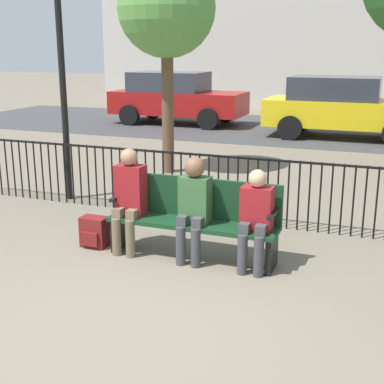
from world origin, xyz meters
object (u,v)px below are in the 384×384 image
seated_person_0 (129,195)px  seated_person_1 (194,203)px  seated_person_2 (256,215)px  parked_car_2 (342,106)px  lamp_post (61,54)px  parked_car_1 (176,97)px  tree_1 (167,10)px  park_bench (195,215)px  backpack (94,232)px

seated_person_0 → seated_person_1: seated_person_0 is taller
seated_person_2 → parked_car_2: (-0.08, 9.49, 0.21)m
lamp_post → parked_car_1: lamp_post is taller
lamp_post → parked_car_1: (-1.77, 8.70, -1.44)m
lamp_post → seated_person_2: bearing=-25.9°
tree_1 → parked_car_1: size_ratio=0.94×
parked_car_2 → parked_car_1: bearing=170.0°
seated_person_1 → parked_car_1: size_ratio=0.29×
lamp_post → parked_car_2: size_ratio=0.81×
seated_person_0 → seated_person_1: 0.81m
park_bench → lamp_post: 3.64m
tree_1 → lamp_post: bearing=-107.4°
seated_person_2 → lamp_post: bearing=154.1°
lamp_post → parked_car_1: size_ratio=0.81×
seated_person_2 → parked_car_1: bearing=116.9°
parked_car_1 → parked_car_2: same height
seated_person_2 → parked_car_2: size_ratio=0.27×
lamp_post → parked_car_2: bearing=66.1°
seated_person_0 → seated_person_2: 1.53m
parked_car_2 → lamp_post: bearing=-113.9°
seated_person_0 → lamp_post: 3.06m
lamp_post → parked_car_2: (3.44, 7.78, -1.44)m
backpack → seated_person_1: bearing=1.2°
seated_person_1 → seated_person_2: (0.72, -0.01, -0.06)m
backpack → seated_person_0: bearing=3.6°
seated_person_1 → seated_person_2: size_ratio=1.07×
park_bench → seated_person_2: bearing=-10.2°
park_bench → backpack: bearing=-172.8°
parked_car_1 → seated_person_2: bearing=-63.1°
backpack → tree_1: 5.02m
seated_person_1 → park_bench: bearing=106.6°
parked_car_2 → seated_person_1: bearing=-93.9°
seated_person_1 → parked_car_2: bearing=86.1°
seated_person_0 → parked_car_2: size_ratio=0.30×
park_bench → lamp_post: size_ratio=0.58×
park_bench → lamp_post: lamp_post is taller
seated_person_2 → backpack: 2.06m
seated_person_0 → seated_person_2: bearing=-0.3°
seated_person_0 → tree_1: size_ratio=0.32×
seated_person_2 → lamp_post: lamp_post is taller
tree_1 → backpack: bearing=-79.2°
seated_person_1 → tree_1: tree_1 is taller
backpack → parked_car_2: parked_car_2 is taller
tree_1 → lamp_post: size_ratio=1.16×
backpack → parked_car_2: size_ratio=0.09×
seated_person_1 → parked_car_1: bearing=113.7°
park_bench → parked_car_1: size_ratio=0.47×
parked_car_1 → park_bench: bearing=-66.2°
park_bench → seated_person_0: 0.81m
park_bench → seated_person_1: (0.04, -0.13, 0.19)m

